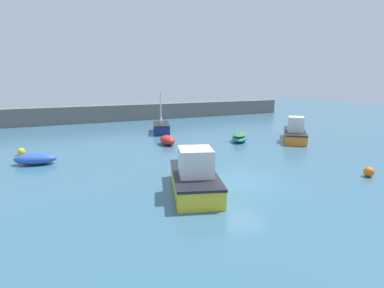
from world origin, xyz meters
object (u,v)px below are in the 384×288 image
(dinghy_near_pier, at_px, (168,140))
(mooring_buoy_orange, at_px, (369,172))
(motorboat_with_cabin, at_px, (195,177))
(motorboat_grey_hull, at_px, (295,133))
(rowboat_blue_near, at_px, (35,159))
(rowboat_with_red_cover, at_px, (239,137))
(mooring_buoy_yellow, at_px, (21,152))
(sailboat_short_mast, at_px, (161,128))

(dinghy_near_pier, relative_size, mooring_buoy_orange, 3.54)
(motorboat_with_cabin, bearing_deg, dinghy_near_pier, 4.39)
(motorboat_grey_hull, height_order, rowboat_blue_near, motorboat_grey_hull)
(motorboat_with_cabin, relative_size, dinghy_near_pier, 2.74)
(motorboat_grey_hull, distance_m, mooring_buoy_orange, 10.64)
(motorboat_grey_hull, bearing_deg, rowboat_blue_near, 127.47)
(rowboat_with_red_cover, bearing_deg, mooring_buoy_yellow, -59.70)
(mooring_buoy_yellow, bearing_deg, dinghy_near_pier, -6.33)
(rowboat_with_red_cover, relative_size, mooring_buoy_yellow, 5.70)
(dinghy_near_pier, bearing_deg, rowboat_with_red_cover, -102.10)
(motorboat_grey_hull, xyz_separation_m, mooring_buoy_yellow, (-22.45, 4.57, -0.47))
(rowboat_with_red_cover, bearing_deg, dinghy_near_pier, -63.31)
(motorboat_grey_hull, height_order, sailboat_short_mast, sailboat_short_mast)
(rowboat_with_red_cover, height_order, rowboat_blue_near, rowboat_with_red_cover)
(motorboat_with_cabin, distance_m, mooring_buoy_yellow, 14.89)
(dinghy_near_pier, bearing_deg, motorboat_grey_hull, -106.49)
(motorboat_with_cabin, bearing_deg, motorboat_grey_hull, -42.81)
(dinghy_near_pier, xyz_separation_m, mooring_buoy_yellow, (-11.16, 1.24, -0.14))
(motorboat_with_cabin, distance_m, sailboat_short_mast, 17.70)
(rowboat_with_red_cover, distance_m, motorboat_grey_hull, 5.18)
(motorboat_grey_hull, xyz_separation_m, rowboat_blue_near, (-21.41, 1.37, -0.36))
(motorboat_with_cabin, bearing_deg, sailboat_short_mast, 4.14)
(rowboat_blue_near, distance_m, mooring_buoy_yellow, 3.37)
(sailboat_short_mast, height_order, mooring_buoy_orange, sailboat_short_mast)
(rowboat_blue_near, xyz_separation_m, mooring_buoy_orange, (17.52, -11.26, -0.09))
(motorboat_with_cabin, bearing_deg, rowboat_blue_near, 57.48)
(rowboat_blue_near, bearing_deg, sailboat_short_mast, 50.70)
(dinghy_near_pier, bearing_deg, motorboat_with_cabin, 165.93)
(dinghy_near_pier, height_order, sailboat_short_mast, sailboat_short_mast)
(sailboat_short_mast, bearing_deg, rowboat_with_red_cover, -129.36)
(sailboat_short_mast, bearing_deg, motorboat_with_cabin, -176.81)
(motorboat_grey_hull, relative_size, dinghy_near_pier, 2.59)
(rowboat_with_red_cover, distance_m, rowboat_blue_near, 16.64)
(dinghy_near_pier, distance_m, mooring_buoy_orange, 15.15)
(mooring_buoy_yellow, xyz_separation_m, mooring_buoy_orange, (18.55, -14.46, 0.01))
(motorboat_grey_hull, bearing_deg, dinghy_near_pier, 114.66)
(sailboat_short_mast, bearing_deg, mooring_buoy_orange, -145.86)
(dinghy_near_pier, height_order, mooring_buoy_orange, dinghy_near_pier)
(rowboat_blue_near, bearing_deg, mooring_buoy_yellow, 124.09)
(motorboat_with_cabin, height_order, mooring_buoy_orange, motorboat_with_cabin)
(rowboat_with_red_cover, distance_m, mooring_buoy_orange, 11.87)
(dinghy_near_pier, bearing_deg, mooring_buoy_yellow, 83.65)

